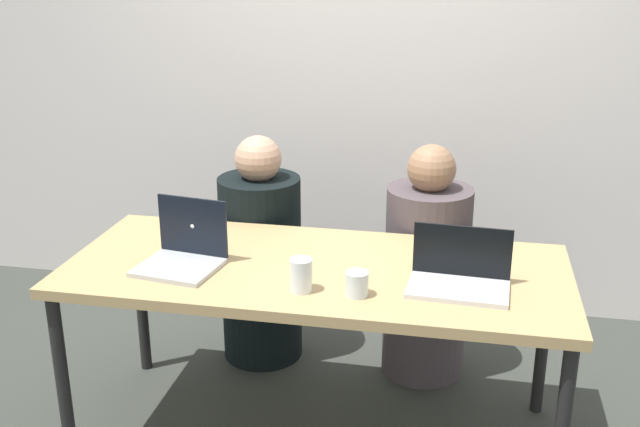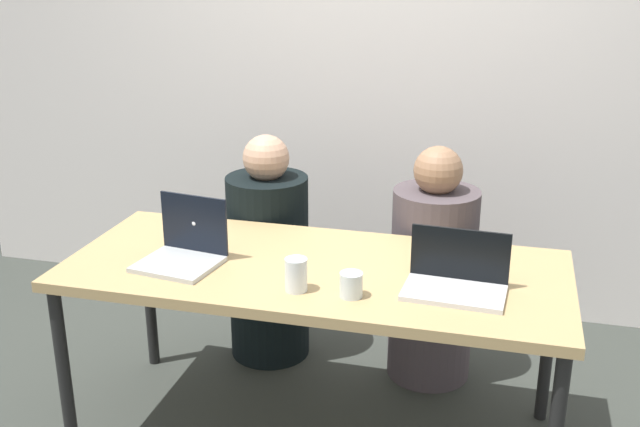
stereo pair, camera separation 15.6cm
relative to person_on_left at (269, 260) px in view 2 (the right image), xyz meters
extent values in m
cube|color=silver|center=(0.39, 0.76, 0.76)|extent=(4.88, 0.10, 2.49)
cube|color=tan|center=(0.39, -0.59, 0.24)|extent=(1.88, 0.80, 0.04)
cylinder|color=black|center=(-0.50, -0.94, -0.13)|extent=(0.05, 0.05, 0.70)
cylinder|color=black|center=(-0.50, -0.24, -0.13)|extent=(0.05, 0.05, 0.70)
cylinder|color=black|center=(1.27, -0.24, -0.13)|extent=(0.05, 0.05, 0.70)
cylinder|color=black|center=(0.00, 0.00, -0.04)|extent=(0.44, 0.44, 0.89)
sphere|color=tan|center=(0.00, 0.00, 0.50)|extent=(0.21, 0.21, 0.21)
cylinder|color=#4C4247|center=(0.77, 0.00, -0.04)|extent=(0.45, 0.45, 0.89)
sphere|color=#997051|center=(0.77, 0.00, 0.50)|extent=(0.21, 0.21, 0.21)
cube|color=#B4B8B8|center=(-0.11, -0.73, 0.27)|extent=(0.32, 0.28, 0.02)
cube|color=black|center=(-0.09, -0.61, 0.39)|extent=(0.28, 0.05, 0.22)
sphere|color=white|center=(-0.09, -0.59, 0.39)|extent=(0.04, 0.04, 0.04)
cube|color=silver|center=(0.91, -0.72, 0.27)|extent=(0.36, 0.22, 0.02)
cube|color=black|center=(0.92, -0.62, 0.37)|extent=(0.34, 0.03, 0.19)
sphere|color=white|center=(0.92, -0.60, 0.37)|extent=(0.03, 0.03, 0.03)
cylinder|color=silver|center=(0.57, -0.82, 0.31)|extent=(0.08, 0.08, 0.09)
cylinder|color=silver|center=(0.57, -0.82, 0.29)|extent=(0.07, 0.07, 0.05)
cylinder|color=white|center=(0.38, -0.82, 0.32)|extent=(0.08, 0.08, 0.12)
cylinder|color=silver|center=(0.38, -0.82, 0.29)|extent=(0.07, 0.07, 0.07)
camera|label=1|loc=(0.91, -3.12, 1.37)|focal=42.00mm
camera|label=2|loc=(1.06, -3.08, 1.37)|focal=42.00mm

